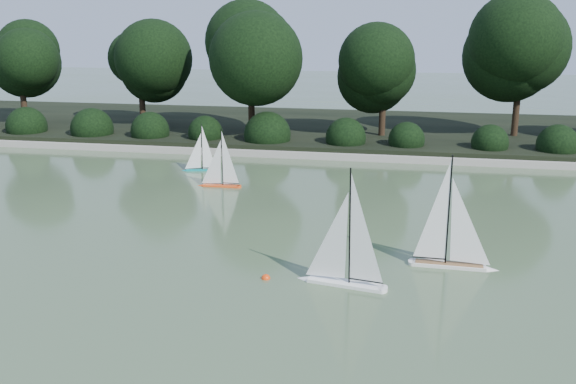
{
  "coord_description": "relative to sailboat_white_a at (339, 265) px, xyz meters",
  "views": [
    {
      "loc": [
        1.92,
        -8.34,
        3.76
      ],
      "look_at": [
        -0.26,
        2.77,
        0.7
      ],
      "focal_mm": 40.0,
      "sensor_mm": 36.0,
      "label": 1
    }
  ],
  "objects": [
    {
      "name": "tree_line",
      "position": [
        0.26,
        11.08,
        2.34
      ],
      "size": [
        26.31,
        3.93,
        4.39
      ],
      "color": "black",
      "rests_on": "ground"
    },
    {
      "name": "sailboat_orange",
      "position": [
        -3.42,
        5.14,
        -0.07
      ],
      "size": [
        1.06,
        0.19,
        1.45
      ],
      "color": "#F84D18",
      "rests_on": "ground"
    },
    {
      "name": "sailboat_teal",
      "position": [
        -4.39,
        6.59,
        -0.1
      ],
      "size": [
        0.94,
        0.34,
        1.28
      ],
      "color": "#0D8C8E",
      "rests_on": "ground"
    },
    {
      "name": "sailboat_white_b",
      "position": [
        1.72,
        1.02,
        -0.0
      ],
      "size": [
        1.4,
        0.26,
        1.91
      ],
      "color": "white",
      "rests_on": "ground"
    },
    {
      "name": "shrub_hedge",
      "position": [
        -0.97,
        9.54,
        0.15
      ],
      "size": [
        29.1,
        1.1,
        1.1
      ],
      "color": "black",
      "rests_on": "ground"
    },
    {
      "name": "sailboat_white_a",
      "position": [
        0.0,
        0.0,
        0.0
      ],
      "size": [
        1.39,
        0.47,
        1.9
      ],
      "color": "white",
      "rests_on": "ground"
    },
    {
      "name": "race_buoy",
      "position": [
        -1.1,
        0.01,
        -0.3
      ],
      "size": [
        0.14,
        0.14,
        0.14
      ],
      "primitive_type": "sphere",
      "color": "#F73F0D",
      "rests_on": "ground"
    },
    {
      "name": "pond_coping",
      "position": [
        -0.97,
        8.64,
        -0.21
      ],
      "size": [
        40.0,
        0.35,
        0.18
      ],
      "primitive_type": "cube",
      "color": "gray",
      "rests_on": "ground"
    },
    {
      "name": "ground",
      "position": [
        -0.97,
        -0.36,
        -0.3
      ],
      "size": [
        80.0,
        80.0,
        0.0
      ],
      "primitive_type": "plane",
      "color": "#34462A",
      "rests_on": "ground"
    },
    {
      "name": "far_bank",
      "position": [
        -0.97,
        12.64,
        -0.15
      ],
      "size": [
        40.0,
        8.0,
        0.3
      ],
      "primitive_type": "cube",
      "color": "black",
      "rests_on": "ground"
    }
  ]
}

